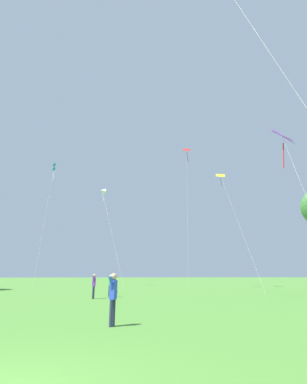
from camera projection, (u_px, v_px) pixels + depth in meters
name	position (u px, v px, depth m)	size (l,w,h in m)	color
kite_yellow_diamond	(222.00, 181.00, 37.05)	(2.26, 11.90, 15.60)	yellow
kite_white_distant	(102.00, 191.00, 43.48)	(4.50, 11.60, 15.32)	white
kite_purple_streamer	(283.00, 142.00, 19.81)	(4.10, 7.45, 12.48)	purple
kite_red_high	(187.00, 158.00, 38.34)	(2.38, 5.24, 19.60)	red
kite_teal_box	(54.00, 168.00, 45.07)	(2.67, 11.91, 19.86)	teal
person_in_red_shirt	(110.00, 283.00, 19.52)	(0.43, 0.38, 1.57)	black
person_in_blue_jacket	(94.00, 284.00, 18.09)	(0.22, 0.52, 1.60)	#2D3351
person_near_tree	(113.00, 294.00, 8.45)	(0.31, 0.48, 1.58)	#2D3351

